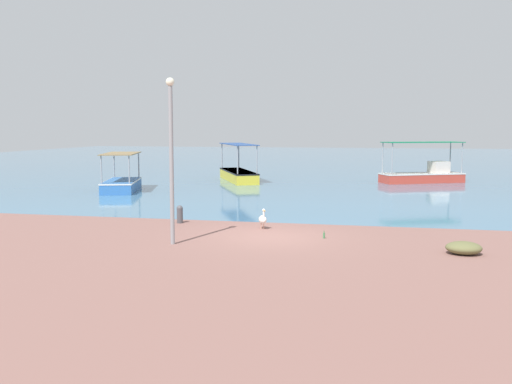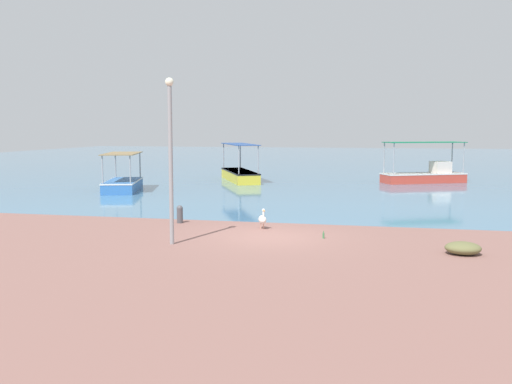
{
  "view_description": "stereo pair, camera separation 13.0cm",
  "coord_description": "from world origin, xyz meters",
  "px_view_note": "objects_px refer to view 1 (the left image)",
  "views": [
    {
      "loc": [
        3.63,
        -19.57,
        3.84
      ],
      "look_at": [
        -1.19,
        3.14,
        1.23
      ],
      "focal_mm": 40.0,
      "sensor_mm": 36.0,
      "label": 1
    },
    {
      "loc": [
        3.76,
        -19.54,
        3.84
      ],
      "look_at": [
        -1.19,
        3.14,
        1.23
      ],
      "focal_mm": 40.0,
      "sensor_mm": 36.0,
      "label": 2
    }
  ],
  "objects_px": {
    "glass_bottle": "(324,235)",
    "fishing_boat_far_right": "(238,173)",
    "mooring_bollard": "(180,214)",
    "fishing_boat_center": "(424,174)",
    "lamp_post": "(171,151)",
    "fishing_boat_near_right": "(122,183)",
    "pelican": "(263,219)",
    "net_pile": "(464,248)"
  },
  "relations": [
    {
      "from": "fishing_boat_center",
      "to": "pelican",
      "type": "distance_m",
      "value": 21.98
    },
    {
      "from": "fishing_boat_near_right",
      "to": "net_pile",
      "type": "xyz_separation_m",
      "value": [
        17.92,
        -14.17,
        -0.3
      ]
    },
    {
      "from": "fishing_boat_far_right",
      "to": "fishing_boat_near_right",
      "type": "xyz_separation_m",
      "value": [
        -5.38,
        -8.07,
        -0.05
      ]
    },
    {
      "from": "pelican",
      "to": "glass_bottle",
      "type": "bearing_deg",
      "value": -29.73
    },
    {
      "from": "mooring_bollard",
      "to": "fishing_boat_center",
      "type": "bearing_deg",
      "value": 61.15
    },
    {
      "from": "lamp_post",
      "to": "fishing_boat_near_right",
      "type": "bearing_deg",
      "value": 120.77
    },
    {
      "from": "fishing_boat_center",
      "to": "glass_bottle",
      "type": "distance_m",
      "value": 22.64
    },
    {
      "from": "fishing_boat_far_right",
      "to": "pelican",
      "type": "distance_m",
      "value": 20.02
    },
    {
      "from": "lamp_post",
      "to": "glass_bottle",
      "type": "height_order",
      "value": "lamp_post"
    },
    {
      "from": "fishing_boat_near_right",
      "to": "pelican",
      "type": "distance_m",
      "value": 15.67
    },
    {
      "from": "lamp_post",
      "to": "mooring_bollard",
      "type": "bearing_deg",
      "value": 106.36
    },
    {
      "from": "fishing_boat_far_right",
      "to": "lamp_post",
      "type": "distance_m",
      "value": 23.03
    },
    {
      "from": "fishing_boat_far_right",
      "to": "lamp_post",
      "type": "bearing_deg",
      "value": -81.7
    },
    {
      "from": "fishing_boat_near_right",
      "to": "lamp_post",
      "type": "bearing_deg",
      "value": -59.23
    },
    {
      "from": "fishing_boat_near_right",
      "to": "pelican",
      "type": "xyz_separation_m",
      "value": [
        11.04,
        -11.12,
        -0.12
      ]
    },
    {
      "from": "pelican",
      "to": "lamp_post",
      "type": "bearing_deg",
      "value": -124.28
    },
    {
      "from": "mooring_bollard",
      "to": "glass_bottle",
      "type": "relative_size",
      "value": 2.69
    },
    {
      "from": "fishing_boat_center",
      "to": "fishing_boat_near_right",
      "type": "bearing_deg",
      "value": -152.75
    },
    {
      "from": "fishing_boat_far_right",
      "to": "net_pile",
      "type": "height_order",
      "value": "fishing_boat_far_right"
    },
    {
      "from": "mooring_bollard",
      "to": "pelican",
      "type": "bearing_deg",
      "value": -9.9
    },
    {
      "from": "lamp_post",
      "to": "fishing_boat_far_right",
      "type": "bearing_deg",
      "value": 98.3
    },
    {
      "from": "lamp_post",
      "to": "net_pile",
      "type": "relative_size",
      "value": 5.05
    },
    {
      "from": "pelican",
      "to": "fishing_boat_center",
      "type": "bearing_deg",
      "value": 70.08
    },
    {
      "from": "fishing_boat_center",
      "to": "net_pile",
      "type": "bearing_deg",
      "value": -91.47
    },
    {
      "from": "fishing_boat_far_right",
      "to": "lamp_post",
      "type": "xyz_separation_m",
      "value": [
        3.3,
        -22.66,
        2.54
      ]
    },
    {
      "from": "pelican",
      "to": "mooring_bollard",
      "type": "height_order",
      "value": "pelican"
    },
    {
      "from": "glass_bottle",
      "to": "fishing_boat_far_right",
      "type": "bearing_deg",
      "value": 111.53
    },
    {
      "from": "fishing_boat_far_right",
      "to": "fishing_boat_center",
      "type": "xyz_separation_m",
      "value": [
        13.15,
        1.47,
        0.06
      ]
    },
    {
      "from": "lamp_post",
      "to": "net_pile",
      "type": "bearing_deg",
      "value": 2.57
    },
    {
      "from": "fishing_boat_center",
      "to": "lamp_post",
      "type": "relative_size",
      "value": 1.11
    },
    {
      "from": "fishing_boat_near_right",
      "to": "net_pile",
      "type": "bearing_deg",
      "value": -38.34
    },
    {
      "from": "net_pile",
      "to": "lamp_post",
      "type": "bearing_deg",
      "value": -177.43
    },
    {
      "from": "mooring_bollard",
      "to": "net_pile",
      "type": "xyz_separation_m",
      "value": [
        10.43,
        -3.66,
        -0.19
      ]
    },
    {
      "from": "net_pile",
      "to": "glass_bottle",
      "type": "bearing_deg",
      "value": 159.69
    },
    {
      "from": "fishing_boat_far_right",
      "to": "glass_bottle",
      "type": "height_order",
      "value": "fishing_boat_far_right"
    },
    {
      "from": "pelican",
      "to": "net_pile",
      "type": "relative_size",
      "value": 0.74
    },
    {
      "from": "pelican",
      "to": "lamp_post",
      "type": "xyz_separation_m",
      "value": [
        -2.36,
        -3.46,
        2.71
      ]
    },
    {
      "from": "lamp_post",
      "to": "mooring_bollard",
      "type": "distance_m",
      "value": 5.03
    },
    {
      "from": "fishing_boat_center",
      "to": "fishing_boat_near_right",
      "type": "xyz_separation_m",
      "value": [
        -18.52,
        -9.54,
        -0.11
      ]
    },
    {
      "from": "pelican",
      "to": "net_pile",
      "type": "bearing_deg",
      "value": -23.86
    },
    {
      "from": "fishing_boat_near_right",
      "to": "lamp_post",
      "type": "height_order",
      "value": "lamp_post"
    },
    {
      "from": "fishing_boat_far_right",
      "to": "net_pile",
      "type": "bearing_deg",
      "value": -60.59
    }
  ]
}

